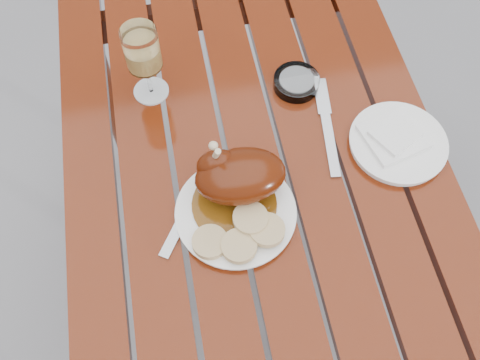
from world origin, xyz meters
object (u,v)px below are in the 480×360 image
Objects in this scene: dinner_plate at (236,213)px; ashtray at (296,82)px; side_plate at (398,143)px; table at (254,239)px; wine_glass at (145,64)px.

dinner_plate is 2.31× the size of ashtray.
side_plate is 0.26m from ashtray.
side_plate is (0.37, 0.10, 0.00)m from dinner_plate.
side_plate reaches higher than dinner_plate.
side_plate is (0.31, 0.00, 0.38)m from table.
table is 0.40m from dinner_plate.
wine_glass reaches higher than dinner_plate.
dinner_plate is 0.38m from side_plate.
dinner_plate is at bearing -165.23° from side_plate.
dinner_plate is at bearing -123.43° from ashtray.
wine_glass is 1.80× the size of ashtray.
side_plate is at bearing -48.53° from ashtray.
ashtray is (0.20, 0.30, 0.01)m from dinner_plate.
table is 6.40× the size of wine_glass.
ashtray is at bearing 56.75° from table.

